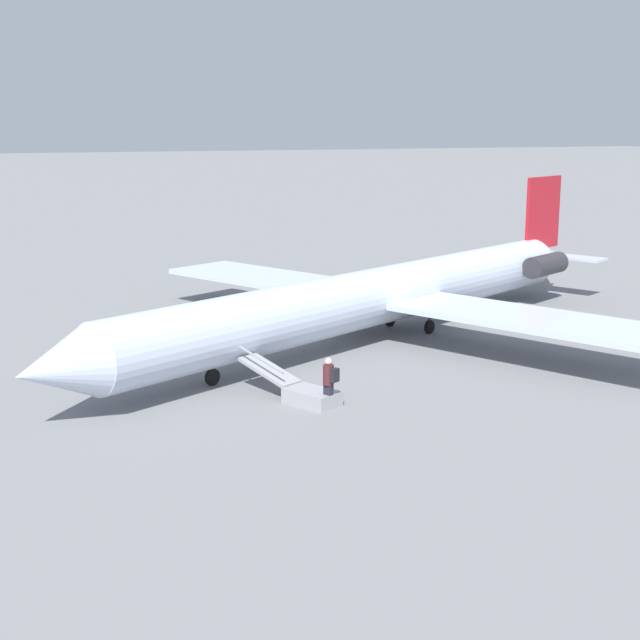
% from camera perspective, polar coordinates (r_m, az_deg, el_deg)
% --- Properties ---
extents(ground_plane, '(600.00, 600.00, 0.00)m').
position_cam_1_polar(ground_plane, '(38.56, 3.28, -1.32)').
color(ground_plane, slate).
extents(airplane_main, '(32.10, 25.42, 6.42)m').
position_cam_1_polar(airplane_main, '(38.90, 4.19, 1.66)').
color(airplane_main, silver).
rests_on(airplane_main, ground).
extents(boarding_stairs, '(2.52, 4.09, 1.63)m').
position_cam_1_polar(boarding_stairs, '(29.93, -1.10, -4.59)').
color(boarding_stairs, '#99999E').
rests_on(boarding_stairs, ground).
extents(passenger, '(0.45, 0.57, 1.74)m').
position_cam_1_polar(passenger, '(28.96, 0.60, -3.86)').
color(passenger, '#23232D').
rests_on(passenger, ground).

